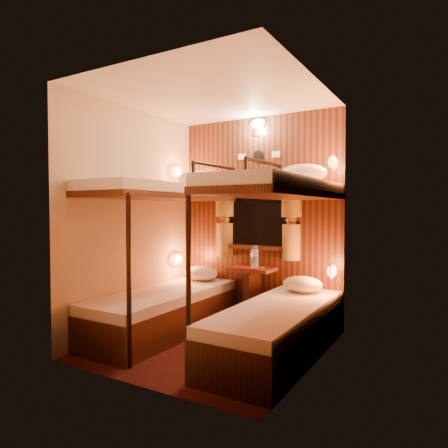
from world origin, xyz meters
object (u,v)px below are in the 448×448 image
Objects in this scene: bottle_right at (255,258)px; bottle_left at (253,259)px; bunk_left at (165,281)px; bunk_right at (278,293)px; table at (252,288)px.

bottle_left is at bearing 177.55° from bottle_right.
bunk_left is at bearing -132.02° from bottle_left.
bunk_left and bunk_right have the same top height.
bottle_left is (0.68, 0.75, 0.19)m from bunk_left.
bunk_right is (1.30, 0.00, 0.00)m from bunk_left.
bottle_right is (0.06, -0.03, 0.35)m from table.
bottle_left is at bearing 47.98° from bunk_left.
bunk_left is 1.30m from bunk_right.
bunk_right is 0.99m from bottle_left.
bottle_right is at bearing -2.45° from bottle_left.
bunk_right reaches higher than table.
bunk_left is 1.00× the size of bunk_right.
bunk_left is 7.41× the size of bottle_right.
bottle_right reaches higher than bottle_left.
table is (0.65, 0.78, -0.14)m from bunk_left.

